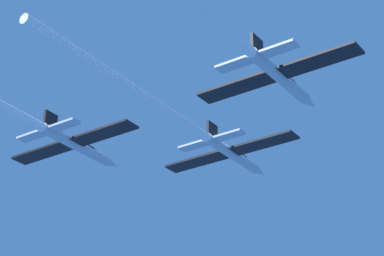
# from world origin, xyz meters

# --- Properties ---
(jet_lead) EXTENTS (14.75, 35.49, 2.44)m
(jet_lead) POSITION_xyz_m (-0.48, -8.40, 0.56)
(jet_lead) COLOR #B2BAC6
(jet_left_wing) EXTENTS (14.75, 36.58, 2.44)m
(jet_left_wing) POSITION_xyz_m (-11.40, -20.00, 0.16)
(jet_left_wing) COLOR #B2BAC6
(jet_right_wing) EXTENTS (14.75, 33.75, 2.44)m
(jet_right_wing) POSITION_xyz_m (10.98, -18.64, 0.48)
(jet_right_wing) COLOR #B2BAC6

